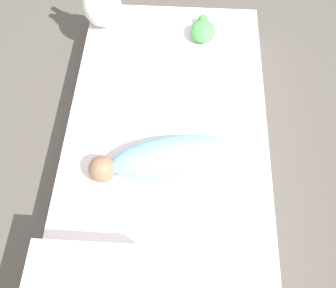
{
  "coord_description": "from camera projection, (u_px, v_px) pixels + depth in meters",
  "views": [
    {
      "loc": [
        -0.62,
        -0.04,
        1.37
      ],
      "look_at": [
        -0.06,
        -0.01,
        0.23
      ],
      "focal_mm": 35.0,
      "sensor_mm": 36.0,
      "label": 1
    }
  ],
  "objects": [
    {
      "name": "bed_mattress",
      "position": [
        166.0,
        146.0,
        1.43
      ],
      "size": [
        1.51,
        0.84,
        0.18
      ],
      "color": "white",
      "rests_on": "ground_plane"
    },
    {
      "name": "ground_plane",
      "position": [
        167.0,
        154.0,
        1.51
      ],
      "size": [
        12.0,
        12.0,
        0.0
      ],
      "primitive_type": "plane",
      "color": "#514C47"
    },
    {
      "name": "turtle_plush",
      "position": [
        203.0,
        30.0,
        1.56
      ],
      "size": [
        0.17,
        0.12,
        0.08
      ],
      "color": "#51B756",
      "rests_on": "bed_mattress"
    },
    {
      "name": "bunny_plush",
      "position": [
        101.0,
        3.0,
        1.53
      ],
      "size": [
        0.19,
        0.19,
        0.32
      ],
      "color": "white",
      "rests_on": "bed_mattress"
    },
    {
      "name": "swaddled_baby",
      "position": [
        162.0,
        158.0,
        1.24
      ],
      "size": [
        0.27,
        0.54,
        0.12
      ],
      "rotation": [
        0.0,
        0.0,
        1.81
      ],
      "color": "#7FB7E5",
      "rests_on": "bed_mattress"
    }
  ]
}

